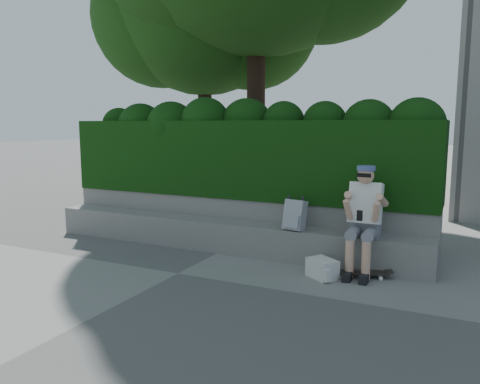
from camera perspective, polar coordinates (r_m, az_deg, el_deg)
The scene contains 9 objects.
ground at distance 6.13m, azimuth -7.56°, elevation -9.81°, with size 80.00×80.00×0.00m, color slate.
bench_ledge at distance 7.11m, azimuth -2.04°, elevation -5.32°, with size 6.00×0.45×0.45m, color gray.
planter_wall at distance 7.49m, azimuth -0.34°, elevation -3.44°, with size 6.00×0.50×0.75m, color gray.
hedge at distance 7.55m, azimuth 0.40°, elevation 4.14°, with size 6.00×1.00×1.20m, color black.
tree_right at distance 11.91m, azimuth -4.44°, elevation 22.25°, with size 4.42×4.42×6.99m.
person at distance 6.14m, azimuth 14.90°, elevation -2.76°, with size 0.40×0.76×1.38m.
skateboard at distance 6.10m, azimuth 14.32°, elevation -9.51°, with size 0.73×0.42×0.07m.
backpack_plaid at distance 6.47m, azimuth 6.71°, elevation -2.81°, with size 0.28×0.15×0.42m, color silver.
backpack_ground at distance 5.98m, azimuth 10.00°, elevation -9.16°, with size 0.36×0.26×0.24m, color beige.
Camera 1 is at (3.23, -4.86, 1.90)m, focal length 35.00 mm.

